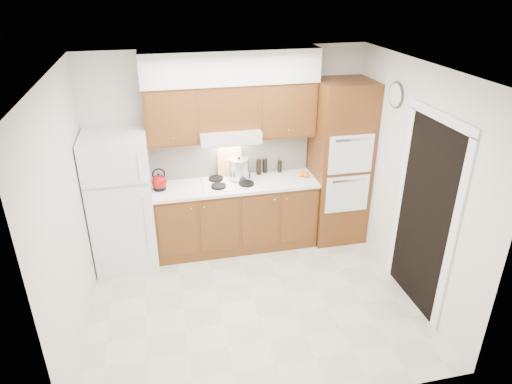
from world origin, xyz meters
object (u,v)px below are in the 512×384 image
fridge (122,201)px  oven_cabinet (339,163)px  stock_pot (239,169)px  kettle (159,182)px

fridge → oven_cabinet: bearing=0.7°
fridge → stock_pot: bearing=5.1°
stock_pot → oven_cabinet: bearing=-4.1°
kettle → oven_cabinet: bearing=-0.2°
oven_cabinet → kettle: bearing=179.3°
stock_pot → fridge: bearing=-174.9°
stock_pot → kettle: bearing=-176.1°
fridge → stock_pot: 1.52m
fridge → stock_pot: (1.50, 0.13, 0.24)m
oven_cabinet → stock_pot: (-1.35, 0.10, 0.00)m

